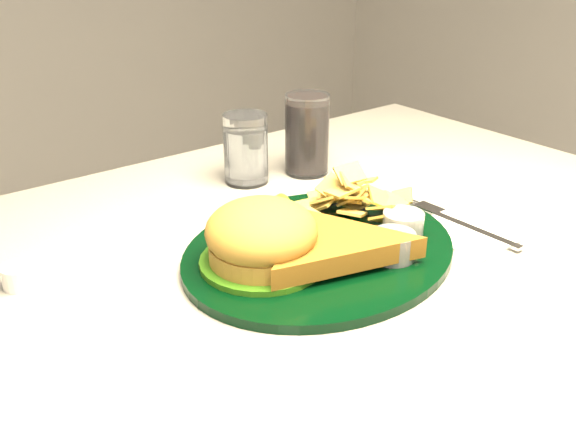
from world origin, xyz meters
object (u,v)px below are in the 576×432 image
water_glass (246,149)px  fork_napkin (470,228)px  dinner_plate (321,224)px  cola_glass (307,134)px

water_glass → fork_napkin: 0.34m
dinner_plate → water_glass: bearing=65.4°
dinner_plate → cola_glass: 0.27m
dinner_plate → cola_glass: bearing=43.9°
water_glass → cola_glass: 0.10m
dinner_plate → fork_napkin: bearing=-31.0°
dinner_plate → fork_napkin: size_ratio=2.14×
dinner_plate → water_glass: 0.25m
fork_napkin → dinner_plate: bearing=157.4°
water_glass → fork_napkin: bearing=-68.1°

